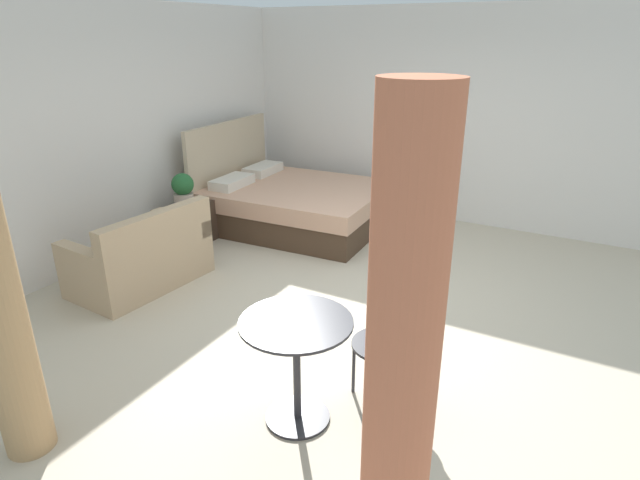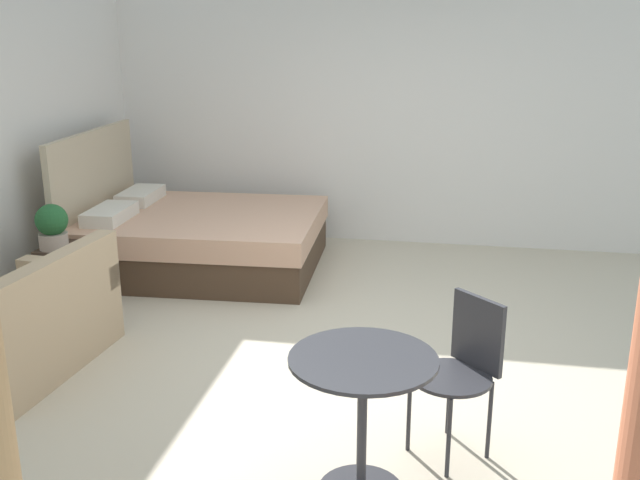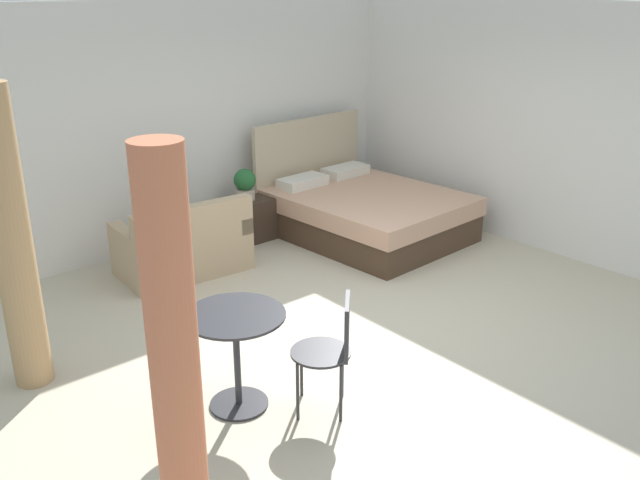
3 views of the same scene
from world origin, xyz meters
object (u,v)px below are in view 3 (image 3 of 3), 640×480
couch (184,248)px  cafe_chair_near_window (333,344)px  nightstand (255,219)px  balcony_table (236,342)px  bed (364,211)px  potted_plant (245,184)px

couch → cafe_chair_near_window: cafe_chair_near_window is taller
nightstand → balcony_table: balcony_table is taller
nightstand → balcony_table: (-2.16, -2.79, 0.27)m
bed → couch: (-2.30, 0.40, -0.02)m
bed → cafe_chair_near_window: bed is taller
couch → nightstand: size_ratio=2.66×
couch → potted_plant: (1.08, 0.39, 0.42)m
couch → potted_plant: size_ratio=3.65×
nightstand → cafe_chair_near_window: (-1.66, -3.28, 0.28)m
bed → potted_plant: (-1.22, 0.79, 0.40)m
nightstand → cafe_chair_near_window: 3.69m
couch → cafe_chair_near_window: bearing=-99.2°
bed → balcony_table: bed is taller
bed → nightstand: (-1.12, 0.75, -0.05)m
couch → nightstand: bearing=16.5°
couch → potted_plant: 1.23m
balcony_table → couch: bearing=68.2°
nightstand → potted_plant: (-0.10, 0.04, 0.45)m
couch → balcony_table: size_ratio=1.82×
bed → potted_plant: bearing=147.0°
couch → balcony_table: couch is taller
couch → nightstand: (1.18, 0.35, -0.03)m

